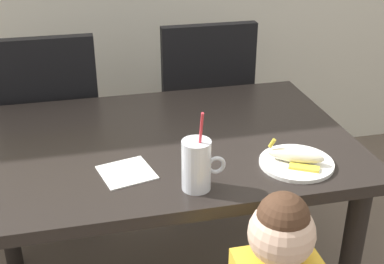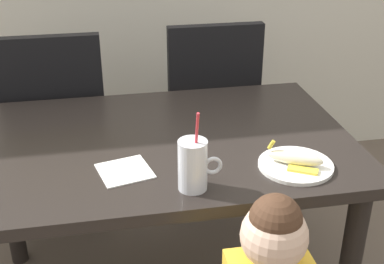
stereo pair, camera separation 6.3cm
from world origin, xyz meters
name	(u,v)px [view 1 (the left image)]	position (x,y,z in m)	size (l,w,h in m)	color
dining_table	(157,166)	(0.00, 0.00, 0.62)	(1.33, 0.86, 0.72)	black
dining_chair_left	(52,123)	(-0.37, 0.61, 0.54)	(0.44, 0.45, 0.96)	black
dining_chair_right	(202,105)	(0.33, 0.66, 0.54)	(0.44, 0.45, 0.96)	black
milk_cup	(197,168)	(0.07, -0.32, 0.78)	(0.13, 0.08, 0.25)	silver
snack_plate	(296,163)	(0.40, -0.26, 0.72)	(0.23, 0.23, 0.01)	white
peeled_banana	(297,156)	(0.39, -0.27, 0.75)	(0.17, 0.14, 0.07)	#F4EAC6
paper_napkin	(127,172)	(-0.12, -0.19, 0.72)	(0.15, 0.15, 0.00)	white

